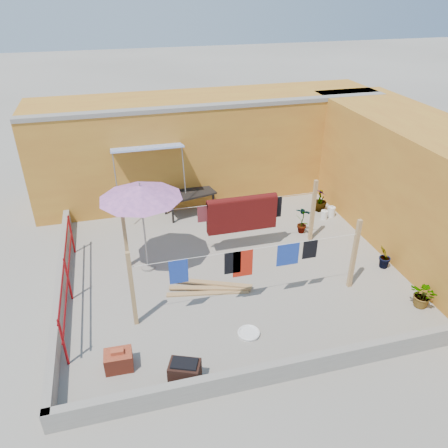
{
  "coord_description": "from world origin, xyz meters",
  "views": [
    {
      "loc": [
        -2.5,
        -8.67,
        6.41
      ],
      "look_at": [
        -0.12,
        0.3,
        1.15
      ],
      "focal_mm": 35.0,
      "sensor_mm": 36.0,
      "label": 1
    }
  ],
  "objects": [
    {
      "name": "ground",
      "position": [
        0.0,
        0.0,
        0.0
      ],
      "size": [
        80.0,
        80.0,
        0.0
      ],
      "primitive_type": "plane",
      "color": "#9E998E",
      "rests_on": "ground"
    },
    {
      "name": "wall_back",
      "position": [
        0.5,
        4.69,
        1.61
      ],
      "size": [
        11.0,
        3.27,
        3.21
      ],
      "color": "#BC8229",
      "rests_on": "ground"
    },
    {
      "name": "wall_right",
      "position": [
        5.2,
        0.0,
        1.6
      ],
      "size": [
        2.4,
        9.0,
        3.2
      ],
      "primitive_type": "cube",
      "color": "#BC8229",
      "rests_on": "ground"
    },
    {
      "name": "parapet_front",
      "position": [
        0.0,
        -3.58,
        0.22
      ],
      "size": [
        8.3,
        0.16,
        0.44
      ],
      "primitive_type": "cube",
      "color": "gray",
      "rests_on": "ground"
    },
    {
      "name": "parapet_left",
      "position": [
        -4.08,
        0.0,
        0.22
      ],
      "size": [
        0.16,
        7.3,
        0.44
      ],
      "primitive_type": "cube",
      "color": "gray",
      "rests_on": "ground"
    },
    {
      "name": "red_railing",
      "position": [
        -3.85,
        -0.2,
        0.72
      ],
      "size": [
        0.05,
        4.2,
        1.1
      ],
      "color": "maroon",
      "rests_on": "ground"
    },
    {
      "name": "clothesline_rig",
      "position": [
        0.4,
        0.54,
        1.05
      ],
      "size": [
        5.09,
        2.35,
        1.8
      ],
      "color": "tan",
      "rests_on": "ground"
    },
    {
      "name": "patio_umbrella",
      "position": [
        -2.04,
        0.56,
        2.11
      ],
      "size": [
        1.98,
        1.98,
        2.35
      ],
      "color": "gray",
      "rests_on": "ground"
    },
    {
      "name": "outdoor_table",
      "position": [
        -0.47,
        3.17,
        0.65
      ],
      "size": [
        1.67,
        1.09,
        0.72
      ],
      "color": "black",
      "rests_on": "ground"
    },
    {
      "name": "brick_stack",
      "position": [
        -2.91,
        -2.55,
        0.19
      ],
      "size": [
        0.53,
        0.39,
        0.45
      ],
      "color": "#963522",
      "rests_on": "ground"
    },
    {
      "name": "lumber_pile",
      "position": [
        -0.73,
        -0.71,
        0.06
      ],
      "size": [
        2.01,
        0.92,
        0.12
      ],
      "color": "tan",
      "rests_on": "ground"
    },
    {
      "name": "brazier",
      "position": [
        -1.78,
        -3.2,
        0.24
      ],
      "size": [
        0.65,
        0.55,
        0.5
      ],
      "color": "black",
      "rests_on": "ground"
    },
    {
      "name": "white_basin",
      "position": [
        -0.3,
        -2.34,
        0.04
      ],
      "size": [
        0.47,
        0.47,
        0.08
      ],
      "color": "silver",
      "rests_on": "ground"
    },
    {
      "name": "water_jug_a",
      "position": [
        3.7,
        1.89,
        0.16
      ],
      "size": [
        0.22,
        0.22,
        0.35
      ],
      "color": "silver",
      "rests_on": "ground"
    },
    {
      "name": "water_jug_b",
      "position": [
        3.41,
        1.78,
        0.14
      ],
      "size": [
        0.2,
        0.2,
        0.32
      ],
      "color": "silver",
      "rests_on": "ground"
    },
    {
      "name": "green_hose",
      "position": [
        1.91,
        3.13,
        0.03
      ],
      "size": [
        0.51,
        0.51,
        0.08
      ],
      "color": "#17691D",
      "rests_on": "ground"
    },
    {
      "name": "plant_back_a",
      "position": [
        1.09,
        2.4,
        0.42
      ],
      "size": [
        0.95,
        0.89,
        0.84
      ],
      "primitive_type": "imported",
      "rotation": [
        0.0,
        0.0,
        0.38
      ],
      "color": "#245D1A",
      "rests_on": "ground"
    },
    {
      "name": "plant_back_b",
      "position": [
        3.52,
        2.34,
        0.37
      ],
      "size": [
        0.53,
        0.53,
        0.74
      ],
      "primitive_type": "imported",
      "rotation": [
        0.0,
        0.0,
        1.92
      ],
      "color": "#245D1A",
      "rests_on": "ground"
    },
    {
      "name": "plant_right_a",
      "position": [
        2.43,
        1.21,
        0.42
      ],
      "size": [
        0.53,
        0.52,
        0.84
      ],
      "primitive_type": "imported",
      "rotation": [
        0.0,
        0.0,
        2.42
      ],
      "color": "#245D1A",
      "rests_on": "ground"
    },
    {
      "name": "plant_right_b",
      "position": [
        3.7,
        -0.95,
        0.33
      ],
      "size": [
        0.46,
        0.46,
        0.65
      ],
      "primitive_type": "imported",
      "rotation": [
        0.0,
        0.0,
        3.92
      ],
      "color": "#245D1A",
      "rests_on": "ground"
    },
    {
      "name": "plant_right_c",
      "position": [
        3.7,
        -2.48,
        0.32
      ],
      "size": [
        0.71,
        0.74,
        0.63
      ],
      "primitive_type": "imported",
      "rotation": [
        0.0,
        0.0,
        5.22
      ],
      "color": "#245D1A",
      "rests_on": "ground"
    }
  ]
}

